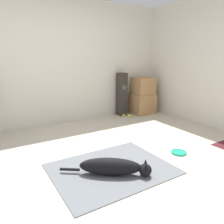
# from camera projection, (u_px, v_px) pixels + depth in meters

# --- Properties ---
(ground_plane) EXTENTS (12.00, 12.00, 0.00)m
(ground_plane) POSITION_uv_depth(u_px,v_px,m) (105.00, 162.00, 2.99)
(ground_plane) COLOR #BCB29E
(wall_back) EXTENTS (8.00, 0.06, 2.55)m
(wall_back) POSITION_uv_depth(u_px,v_px,m) (53.00, 62.00, 4.40)
(wall_back) COLOR beige
(wall_back) RESTS_ON ground_plane
(area_rug) EXTENTS (1.48, 1.16, 0.01)m
(area_rug) POSITION_uv_depth(u_px,v_px,m) (111.00, 169.00, 2.79)
(area_rug) COLOR slate
(area_rug) RESTS_ON ground_plane
(dog) EXTENTS (0.93, 0.70, 0.22)m
(dog) POSITION_uv_depth(u_px,v_px,m) (114.00, 167.00, 2.62)
(dog) COLOR black
(dog) RESTS_ON area_rug
(frisbee) EXTENTS (0.23, 0.23, 0.03)m
(frisbee) POSITION_uv_depth(u_px,v_px,m) (179.00, 152.00, 3.25)
(frisbee) COLOR #199E7A
(frisbee) RESTS_ON ground_plane
(cardboard_box_lower) EXTENTS (0.54, 0.45, 0.48)m
(cardboard_box_lower) POSITION_uv_depth(u_px,v_px,m) (143.00, 104.00, 5.46)
(cardboard_box_lower) COLOR #A87A4C
(cardboard_box_lower) RESTS_ON ground_plane
(cardboard_box_upper) EXTENTS (0.49, 0.41, 0.42)m
(cardboard_box_upper) POSITION_uv_depth(u_px,v_px,m) (143.00, 86.00, 5.35)
(cardboard_box_upper) COLOR #A87A4C
(cardboard_box_upper) RESTS_ON cardboard_box_lower
(floor_speaker) EXTENTS (0.20, 0.21, 1.02)m
(floor_speaker) POSITION_uv_depth(u_px,v_px,m) (122.00, 94.00, 5.23)
(floor_speaker) COLOR #2D2823
(floor_speaker) RESTS_ON ground_plane
(tennis_ball_by_boxes) EXTENTS (0.07, 0.07, 0.07)m
(tennis_ball_by_boxes) POSITION_uv_depth(u_px,v_px,m) (126.00, 114.00, 5.33)
(tennis_ball_by_boxes) COLOR #C6E033
(tennis_ball_by_boxes) RESTS_ON ground_plane
(tennis_ball_near_speaker) EXTENTS (0.07, 0.07, 0.07)m
(tennis_ball_near_speaker) POSITION_uv_depth(u_px,v_px,m) (129.00, 116.00, 5.14)
(tennis_ball_near_speaker) COLOR #C6E033
(tennis_ball_near_speaker) RESTS_ON ground_plane
(tennis_ball_loose_on_carpet) EXTENTS (0.07, 0.07, 0.07)m
(tennis_ball_loose_on_carpet) POSITION_uv_depth(u_px,v_px,m) (124.00, 115.00, 5.17)
(tennis_ball_loose_on_carpet) COLOR #C6E033
(tennis_ball_loose_on_carpet) RESTS_ON ground_plane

